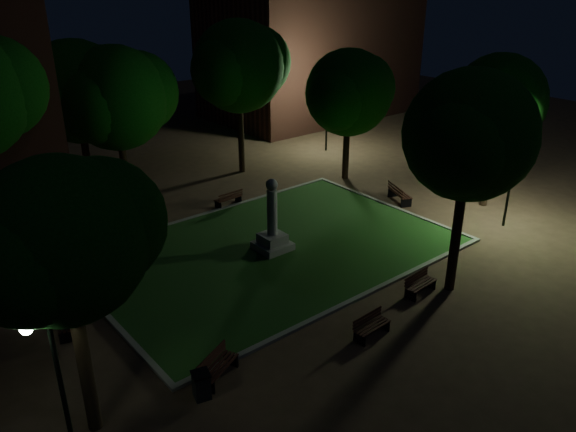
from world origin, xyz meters
The scene contains 22 objects.
ground centered at (0.00, 0.00, 0.00)m, with size 80.00×80.00×0.00m, color #4F3827.
lawn centered at (0.00, 2.00, 0.04)m, with size 15.00×10.00×0.08m, color #224D19.
lawn_kerb centered at (0.00, 2.00, 0.06)m, with size 15.40×10.40×0.12m.
monument centered at (0.00, 2.00, 0.96)m, with size 1.40×1.40×3.20m.
building_far centered at (18.00, 20.00, 6.00)m, with size 16.00×10.00×12.00m, color #572A20.
tree_west centered at (-9.82, -3.07, 5.50)m, with size 4.87×3.98×7.50m.
tree_north_wl centered at (-2.43, 10.82, 5.48)m, with size 6.15×5.02×8.00m.
tree_north_er centered at (5.08, 11.31, 6.17)m, with size 6.33×5.17×8.76m.
tree_ne centered at (9.03, 6.57, 4.95)m, with size 5.85×4.78×7.34m.
tree_east centered at (11.64, -0.88, 5.39)m, with size 5.51×4.50×7.64m.
tree_se centered at (3.36, -4.77, 5.99)m, with size 5.58×4.56×8.27m.
tree_far_north centered at (-3.76, 12.22, 5.75)m, with size 6.07×4.96×8.23m.
lamppost_sw centered at (-10.73, -3.89, 3.01)m, with size 1.18×0.28×4.28m.
lamppost_se centered at (10.04, -2.92, 3.15)m, with size 1.18×0.28×4.51m.
lamppost_ne centered at (11.78, 11.27, 3.16)m, with size 1.18×0.28×4.53m.
bench_near_left centered at (-1.27, -4.90, 0.36)m, with size 1.42×0.55×0.77m.
bench_near_right centered at (2.11, -4.22, 0.37)m, with size 1.46×0.59×0.78m.
bench_west_near centered at (-6.33, -3.46, 0.39)m, with size 1.57×1.09×0.82m.
bench_left_side centered at (-8.87, 1.72, 0.41)m, with size 1.01×1.70×0.88m.
bench_right_side centered at (8.46, 2.18, 0.45)m, with size 1.24×1.82×0.95m.
bench_far_side centered at (1.34, 7.35, 0.38)m, with size 1.49×0.58×0.81m.
trash_bin centered at (-7.13, -3.89, 0.43)m, with size 0.60×0.60×0.85m.
Camera 1 is at (-13.19, -15.09, 11.14)m, focal length 35.00 mm.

